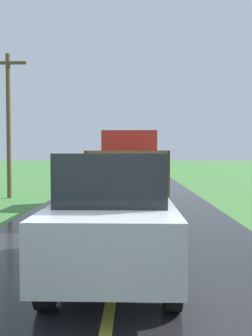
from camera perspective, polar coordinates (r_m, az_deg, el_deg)
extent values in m
plane|color=#47843D|center=(4.73, -2.68, -22.66)|extent=(200.00, 200.00, 0.00)
cube|color=#232326|center=(4.71, -2.68, -22.22)|extent=(6.40, 120.00, 0.08)
cube|color=#E0D64C|center=(4.69, -2.68, -21.74)|extent=(0.14, 108.00, 0.01)
cube|color=#2D2D30|center=(12.53, 0.43, -3.74)|extent=(0.90, 5.51, 0.24)
cube|color=brown|center=(12.51, 0.43, -2.83)|extent=(2.30, 5.80, 0.20)
cube|color=red|center=(14.41, 0.57, 2.03)|extent=(2.10, 1.90, 1.90)
cube|color=black|center=(15.36, 0.63, 3.28)|extent=(1.78, 0.02, 0.76)
cube|color=brown|center=(11.57, -5.16, -0.03)|extent=(0.08, 3.85, 1.10)
cube|color=brown|center=(11.52, 5.87, -0.04)|extent=(0.08, 3.85, 1.10)
cube|color=brown|center=(9.61, 0.13, -0.48)|extent=(2.30, 0.08, 1.10)
cube|color=brown|center=(13.38, 0.50, 0.29)|extent=(2.30, 0.08, 1.10)
cylinder|color=black|center=(14.38, -3.63, -3.37)|extent=(0.28, 1.00, 1.00)
cylinder|color=black|center=(14.35, 4.76, -3.38)|extent=(0.28, 1.00, 1.00)
cylinder|color=black|center=(11.03, -5.20, -5.10)|extent=(0.28, 1.00, 1.00)
cylinder|color=black|center=(10.98, 5.79, -5.13)|extent=(0.28, 1.00, 1.00)
ellipsoid|color=#85B229|center=(13.05, 1.07, -0.07)|extent=(0.43, 0.53, 0.42)
ellipsoid|color=#85BA21|center=(11.17, -0.31, -0.35)|extent=(0.53, 0.60, 0.46)
ellipsoid|color=#98C62D|center=(12.71, 3.02, 1.31)|extent=(0.55, 0.55, 0.46)
ellipsoid|color=#89BF27|center=(10.58, -3.61, 1.26)|extent=(0.43, 0.54, 0.42)
ellipsoid|color=#82C123|center=(12.08, 2.22, -1.64)|extent=(0.53, 0.60, 0.49)
ellipsoid|color=#92B521|center=(10.82, -1.03, -0.49)|extent=(0.49, 0.55, 0.42)
cube|color=#2D2D30|center=(28.07, 0.19, -0.41)|extent=(0.90, 5.51, 0.24)
cube|color=brown|center=(28.06, 0.19, 0.00)|extent=(2.30, 5.80, 0.20)
cube|color=gold|center=(29.99, 0.27, 2.15)|extent=(2.10, 1.90, 1.90)
cube|color=black|center=(30.94, 0.30, 2.77)|extent=(1.79, 0.02, 0.76)
cube|color=maroon|center=(27.12, -2.20, 1.29)|extent=(0.08, 3.85, 1.10)
cube|color=maroon|center=(27.07, 2.49, 1.29)|extent=(0.08, 3.85, 1.10)
cube|color=maroon|center=(25.18, 0.04, 1.22)|extent=(2.30, 0.08, 1.10)
cube|color=maroon|center=(28.95, 0.23, 1.36)|extent=(2.30, 0.08, 1.10)
cylinder|color=black|center=(29.91, -1.75, -0.43)|extent=(0.28, 1.00, 1.00)
cylinder|color=black|center=(29.87, 2.28, -0.44)|extent=(0.28, 1.00, 1.00)
cylinder|color=black|center=(26.53, -2.16, -0.78)|extent=(0.28, 1.00, 1.00)
cylinder|color=black|center=(26.48, 2.38, -0.79)|extent=(0.28, 1.00, 1.00)
ellipsoid|color=#8BB332|center=(25.72, -1.49, 1.76)|extent=(0.41, 0.44, 0.41)
ellipsoid|color=#81B42F|center=(27.72, 1.30, 0.54)|extent=(0.52, 0.48, 0.50)
ellipsoid|color=#8DBD1E|center=(27.56, 1.67, 1.25)|extent=(0.48, 0.48, 0.41)
ellipsoid|color=#93B821|center=(27.16, -0.16, 0.58)|extent=(0.48, 0.58, 0.51)
ellipsoid|color=#92B733|center=(25.53, 1.99, 0.43)|extent=(0.41, 0.39, 0.42)
ellipsoid|color=#99BE2C|center=(25.75, -0.32, 1.21)|extent=(0.42, 0.51, 0.50)
ellipsoid|color=#91B125|center=(25.92, -1.76, 1.82)|extent=(0.56, 0.69, 0.46)
cylinder|color=brown|center=(16.95, -18.15, 6.29)|extent=(0.20, 0.20, 6.42)
cube|color=brown|center=(17.38, -18.26, 15.58)|extent=(1.65, 0.12, 0.12)
cube|color=#B7BABF|center=(5.72, -1.79, -8.78)|extent=(1.70, 4.10, 0.80)
cube|color=black|center=(5.42, -1.92, -1.39)|extent=(1.44, 2.05, 0.70)
cylinder|color=black|center=(7.14, -7.49, -10.63)|extent=(0.20, 0.64, 0.64)
cylinder|color=black|center=(7.07, 5.16, -10.75)|extent=(0.20, 0.64, 0.64)
cylinder|color=black|center=(4.74, -12.49, -17.40)|extent=(0.20, 0.64, 0.64)
cylinder|color=black|center=(4.64, 7.30, -17.83)|extent=(0.20, 0.64, 0.64)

